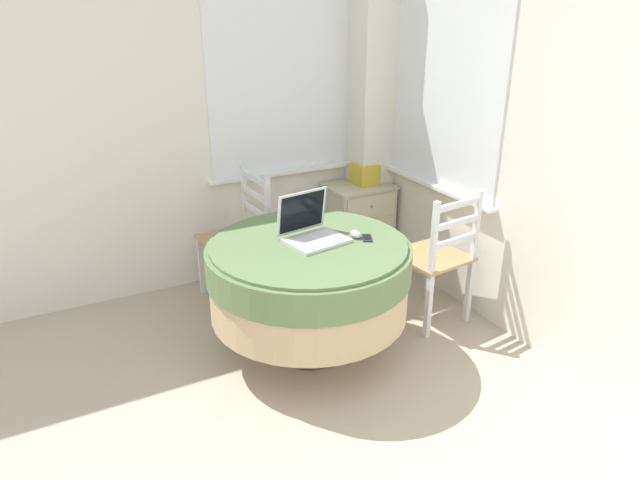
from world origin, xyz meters
TOP-DOWN VIEW (x-y plane):
  - corner_room_shell at (1.19, 1.96)m, footprint 4.31×4.96m
  - round_dining_table at (0.82, 1.84)m, footprint 1.16×1.16m
  - laptop at (0.86, 1.88)m, footprint 0.36×0.34m
  - computer_mouse at (1.09, 1.79)m, footprint 0.05×0.08m
  - cell_phone at (1.14, 1.74)m, footprint 0.09×0.12m
  - dining_chair_near_back_window at (0.72, 2.73)m, footprint 0.45×0.45m
  - dining_chair_near_right_window at (1.72, 1.82)m, footprint 0.46×0.46m
  - corner_cabinet at (1.77, 2.87)m, footprint 0.50×0.40m
  - storage_box at (1.83, 2.88)m, footprint 0.17×0.19m

SIDE VIEW (x-z plane):
  - corner_cabinet at x=1.77m, z-range 0.00..0.64m
  - dining_chair_near_back_window at x=0.72m, z-range -0.01..0.90m
  - dining_chair_near_right_window at x=1.72m, z-range -0.01..0.90m
  - round_dining_table at x=0.82m, z-range 0.17..0.90m
  - storage_box at x=1.83m, z-range 0.64..0.80m
  - cell_phone at x=1.14m, z-range 0.73..0.74m
  - computer_mouse at x=1.09m, z-range 0.73..0.77m
  - laptop at x=0.86m, z-range 0.65..0.91m
  - corner_room_shell at x=1.19m, z-range 0.00..2.55m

